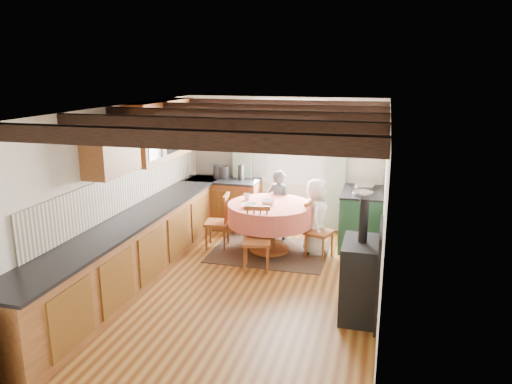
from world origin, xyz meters
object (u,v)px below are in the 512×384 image
(dining_table, at_px, (270,228))
(cast_iron_stove, at_px, (361,259))
(chair_near, at_px, (257,240))
(aga_range, at_px, (362,218))
(child_far, at_px, (279,205))
(child_right, at_px, (316,216))
(chair_left, at_px, (217,221))
(cup, at_px, (247,197))
(chair_right, at_px, (319,230))

(dining_table, distance_m, cast_iron_stove, 2.33)
(chair_near, distance_m, aga_range, 2.00)
(child_far, relative_size, child_right, 1.01)
(chair_left, height_order, child_far, child_far)
(dining_table, xyz_separation_m, cast_iron_stove, (1.51, -1.74, 0.32))
(child_far, xyz_separation_m, child_right, (0.71, -0.50, -0.00))
(chair_near, distance_m, cup, 1.04)
(chair_left, bearing_deg, cast_iron_stove, 46.93)
(aga_range, distance_m, cup, 1.93)
(chair_right, distance_m, cup, 1.29)
(child_right, bearing_deg, cast_iron_stove, -161.52)
(dining_table, bearing_deg, cast_iron_stove, -49.01)
(dining_table, distance_m, chair_near, 0.74)
(chair_left, xyz_separation_m, aga_range, (2.30, 0.67, 0.03))
(dining_table, relative_size, chair_near, 1.44)
(cup, bearing_deg, chair_right, -7.98)
(cup, bearing_deg, chair_near, -65.77)
(dining_table, height_order, chair_left, chair_left)
(chair_right, height_order, cast_iron_stove, cast_iron_stove)
(aga_range, relative_size, cast_iron_stove, 0.72)
(dining_table, bearing_deg, chair_right, -2.33)
(dining_table, relative_size, chair_right, 1.48)
(cast_iron_stove, relative_size, cup, 13.59)
(chair_right, distance_m, cast_iron_stove, 1.87)
(child_far, bearing_deg, child_right, 163.05)
(cast_iron_stove, bearing_deg, cup, 135.81)
(dining_table, relative_size, cast_iron_stove, 0.92)
(aga_range, bearing_deg, child_right, -144.50)
(cast_iron_stove, bearing_deg, dining_table, 130.99)
(chair_near, relative_size, chair_left, 1.03)
(chair_left, distance_m, child_right, 1.62)
(chair_left, xyz_separation_m, chair_right, (1.69, -0.03, -0.00))
(chair_near, height_order, cup, chair_near)
(child_far, relative_size, cup, 11.40)
(chair_left, xyz_separation_m, cast_iron_stove, (2.41, -1.74, 0.27))
(chair_right, height_order, cup, cup)
(chair_near, xyz_separation_m, cup, (-0.39, 0.88, 0.39))
(chair_left, bearing_deg, child_right, 88.75)
(cup, bearing_deg, child_far, 51.74)
(aga_range, height_order, cup, aga_range)
(child_far, bearing_deg, cast_iron_stove, 140.61)
(cup, bearing_deg, child_right, 1.39)
(chair_right, xyz_separation_m, cast_iron_stove, (0.72, -1.71, 0.28))
(chair_near, xyz_separation_m, chair_left, (-0.87, 0.74, -0.01))
(chair_left, xyz_separation_m, child_right, (1.60, 0.17, 0.15))
(chair_near, relative_size, cup, 8.72)
(chair_near, distance_m, cast_iron_stove, 1.86)
(chair_left, relative_size, child_far, 0.74)
(dining_table, relative_size, chair_left, 1.47)
(dining_table, bearing_deg, child_right, 13.18)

